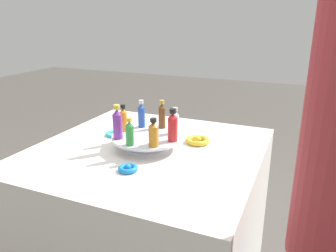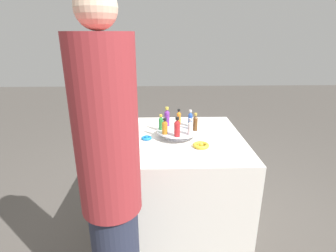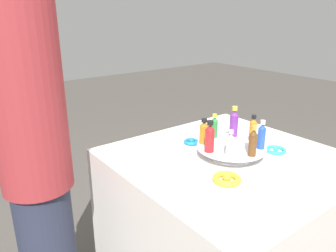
# 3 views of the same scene
# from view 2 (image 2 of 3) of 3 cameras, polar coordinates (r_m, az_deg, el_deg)

# --- Properties ---
(ground_plane) EXTENTS (12.00, 12.00, 0.00)m
(ground_plane) POSITION_cam_2_polar(r_m,az_deg,el_deg) (2.41, 1.91, -19.53)
(ground_plane) COLOR #4C4742
(party_table) EXTENTS (0.99, 0.99, 0.76)m
(party_table) POSITION_cam_2_polar(r_m,az_deg,el_deg) (2.18, 2.02, -11.74)
(party_table) COLOR silver
(party_table) RESTS_ON ground_plane
(display_stand) EXTENTS (0.32, 0.32, 0.06)m
(display_stand) POSITION_cam_2_polar(r_m,az_deg,el_deg) (2.00, 2.16, -1.39)
(display_stand) COLOR silver
(display_stand) RESTS_ON party_table
(bottle_purple) EXTENTS (0.04, 0.04, 0.15)m
(bottle_purple) POSITION_cam_2_polar(r_m,az_deg,el_deg) (2.06, -0.23, 1.94)
(bottle_purple) COLOR #702D93
(bottle_purple) RESTS_ON display_stand
(bottle_green) EXTENTS (0.03, 0.03, 0.12)m
(bottle_green) POSITION_cam_2_polar(r_m,az_deg,el_deg) (1.98, -1.55, 0.74)
(bottle_green) COLOR #288438
(bottle_green) RESTS_ON display_stand
(bottle_amber) EXTENTS (0.04, 0.04, 0.12)m
(bottle_amber) POSITION_cam_2_polar(r_m,az_deg,el_deg) (1.89, -0.71, -0.16)
(bottle_amber) COLOR #AD6B19
(bottle_amber) RESTS_ON display_stand
(bottle_red) EXTENTS (0.04, 0.04, 0.14)m
(bottle_red) POSITION_cam_2_polar(r_m,az_deg,el_deg) (1.85, 2.01, -0.33)
(bottle_red) COLOR #B21E23
(bottle_red) RESTS_ON display_stand
(bottle_clear) EXTENTS (0.04, 0.04, 0.12)m
(bottle_clear) POSITION_cam_2_polar(r_m,az_deg,el_deg) (1.88, 4.85, -0.30)
(bottle_clear) COLOR silver
(bottle_clear) RESTS_ON display_stand
(bottle_brown) EXTENTS (0.03, 0.03, 0.14)m
(bottle_brown) POSITION_cam_2_polar(r_m,az_deg,el_deg) (1.97, 5.97, 0.76)
(bottle_brown) COLOR brown
(bottle_brown) RESTS_ON display_stand
(bottle_blue) EXTENTS (0.03, 0.03, 0.13)m
(bottle_blue) POSITION_cam_2_polar(r_m,az_deg,el_deg) (2.06, 4.87, 1.58)
(bottle_blue) COLOR #234CAD
(bottle_blue) RESTS_ON display_stand
(bottle_orange) EXTENTS (0.03, 0.03, 0.13)m
(bottle_orange) POSITION_cam_2_polar(r_m,az_deg,el_deg) (2.09, 2.36, 1.89)
(bottle_orange) COLOR orange
(bottle_orange) RESTS_ON display_stand
(ribbon_bow_blue) EXTENTS (0.08, 0.08, 0.03)m
(ribbon_bow_blue) POSITION_cam_2_polar(r_m,az_deg,el_deg) (1.97, -4.69, -2.59)
(ribbon_bow_blue) COLOR blue
(ribbon_bow_blue) RESTS_ON party_table
(ribbon_bow_gold) EXTENTS (0.11, 0.11, 0.03)m
(ribbon_bow_gold) POSITION_cam_2_polar(r_m,az_deg,el_deg) (1.85, 7.19, -4.17)
(ribbon_bow_gold) COLOR gold
(ribbon_bow_gold) RESTS_ON party_table
(ribbon_bow_teal) EXTENTS (0.10, 0.10, 0.02)m
(ribbon_bow_teal) POSITION_cam_2_polar(r_m,az_deg,el_deg) (2.23, 4.03, -0.03)
(ribbon_bow_teal) COLOR #2DB7CC
(ribbon_bow_teal) RESTS_ON party_table
(person_figure) EXTENTS (0.29, 0.29, 1.69)m
(person_figure) POSITION_cam_2_polar(r_m,az_deg,el_deg) (1.30, -12.43, -11.59)
(person_figure) COLOR #282D42
(person_figure) RESTS_ON ground_plane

